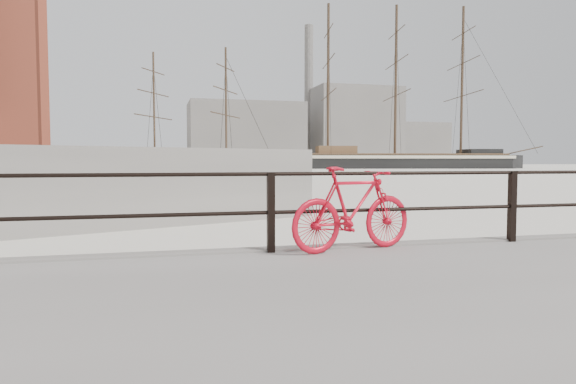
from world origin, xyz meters
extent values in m
plane|color=white|center=(0.00, 0.00, 0.00)|extent=(400.00, 400.00, 0.00)
imported|color=red|center=(-2.47, -0.31, 0.89)|extent=(1.79, 0.68, 1.07)
cube|color=gray|center=(20.00, 140.00, 9.00)|extent=(32.00, 18.00, 18.00)
cube|color=gray|center=(55.00, 145.00, 12.00)|extent=(26.00, 20.00, 24.00)
cube|color=gray|center=(78.00, 150.00, 7.00)|extent=(20.00, 16.00, 14.00)
cylinder|color=gray|center=(42.00, 150.00, 22.00)|extent=(2.80, 2.80, 44.00)
camera|label=1|loc=(-4.87, -6.37, 1.49)|focal=32.00mm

